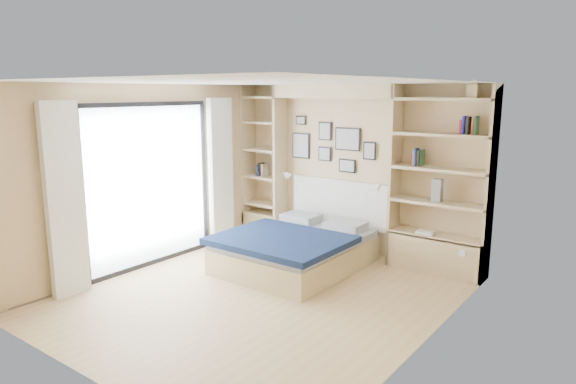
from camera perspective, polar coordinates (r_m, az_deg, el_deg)
The scene contains 9 objects.
ground at distance 6.24m, azimuth -2.99°, elevation -11.48°, with size 4.50×4.50×0.00m, color tan.
room_shell at distance 7.33m, azimuth 2.18°, elevation 0.74°, with size 4.50×4.50×4.50m.
bed at distance 7.14m, azimuth 0.94°, elevation -6.21°, with size 1.67×2.16×1.07m.
photo_gallery at distance 7.88m, azimuth 4.72°, elevation 5.30°, with size 1.48×0.02×0.82m.
reading_lamps at distance 7.68m, azimuth 4.73°, elevation 1.36°, with size 1.92×0.12×0.15m.
shelf_decor at distance 7.04m, azimuth 14.75°, elevation 4.93°, with size 3.54×0.23×2.03m.
deck at distance 8.86m, azimuth -21.32°, elevation -5.36°, with size 3.20×4.00×0.05m, color #6C5D4F.
deck_chair at distance 8.96m, azimuth -19.22°, elevation -2.22°, with size 0.85×1.02×0.89m.
shipping_container at distance 16.72m, azimuth -23.59°, elevation 6.13°, with size 2.32×5.79×2.41m, color navy.
Camera 1 is at (3.69, -4.43, 2.40)m, focal length 32.00 mm.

